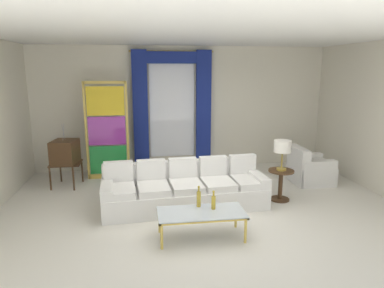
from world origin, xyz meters
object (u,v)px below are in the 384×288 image
bottle_blue_decanter (213,202)px  table_lamp_brass (283,148)px  armchair_white (309,170)px  peacock_figurine (131,172)px  stained_glass_divider (107,133)px  coffee_table (201,214)px  round_side_table (281,182)px  couch_white_long (184,190)px  vintage_tv (65,153)px  bottle_crystal_tall (199,198)px

bottle_blue_decanter → table_lamp_brass: bearing=37.2°
table_lamp_brass → armchair_white: bearing=41.2°
armchair_white → peacock_figurine: (-3.86, 0.63, -0.07)m
stained_glass_divider → peacock_figurine: 1.04m
bottle_blue_decanter → coffee_table: bearing=-160.0°
round_side_table → couch_white_long: bearing=-179.8°
coffee_table → armchair_white: size_ratio=1.52×
vintage_tv → peacock_figurine: 1.45m
couch_white_long → coffee_table: couch_white_long is taller
armchair_white → bottle_blue_decanter: bearing=-141.1°
bottle_crystal_tall → stained_glass_divider: bearing=118.3°
coffee_table → peacock_figurine: size_ratio=2.14×
bottle_blue_decanter → peacock_figurine: 3.01m
bottle_blue_decanter → armchair_white: armchair_white is taller
peacock_figurine → stained_glass_divider: bearing=144.7°
couch_white_long → vintage_tv: (-2.35, 1.47, 0.42)m
stained_glass_divider → bottle_crystal_tall: bearing=-61.7°
couch_white_long → stained_glass_divider: 2.53m
armchair_white → round_side_table: (-1.03, -0.90, 0.07)m
couch_white_long → table_lamp_brass: size_ratio=5.21×
couch_white_long → vintage_tv: vintage_tv is taller
couch_white_long → table_lamp_brass: table_lamp_brass is taller
coffee_table → round_side_table: size_ratio=2.15×
couch_white_long → table_lamp_brass: 1.98m
vintage_tv → armchair_white: (5.22, -0.56, -0.44)m
coffee_table → table_lamp_brass: 2.25m
vintage_tv → round_side_table: bearing=-19.2°
couch_white_long → coffee_table: (0.09, -1.25, 0.07)m
bottle_crystal_tall → table_lamp_brass: bearing=31.0°
vintage_tv → bottle_blue_decanter: bearing=-45.2°
stained_glass_divider → bottle_blue_decanter: bearing=-59.8°
bottle_blue_decanter → round_side_table: bottle_blue_decanter is taller
couch_white_long → bottle_blue_decanter: size_ratio=10.21×
couch_white_long → bottle_blue_decanter: 1.23m
bottle_blue_decanter → round_side_table: 1.96m
coffee_table → peacock_figurine: (-1.08, 2.78, -0.15)m
coffee_table → couch_white_long: bearing=94.0°
bottle_crystal_tall → peacock_figurine: (-1.08, 2.58, -0.32)m
bottle_blue_decanter → bottle_crystal_tall: size_ratio=0.88×
round_side_table → bottle_crystal_tall: bearing=-149.0°
coffee_table → stained_glass_divider: (-1.59, 3.14, 0.68)m
armchair_white → table_lamp_brass: bearing=-138.8°
coffee_table → round_side_table: (1.75, 1.25, -0.02)m
coffee_table → table_lamp_brass: size_ratio=2.25×
armchair_white → table_lamp_brass: 1.55m
bottle_crystal_tall → peacock_figurine: size_ratio=0.55×
stained_glass_divider → couch_white_long: bearing=-51.6°
coffee_table → vintage_tv: size_ratio=0.95×
peacock_figurine → table_lamp_brass: bearing=-28.3°
armchair_white → stained_glass_divider: bearing=167.3°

